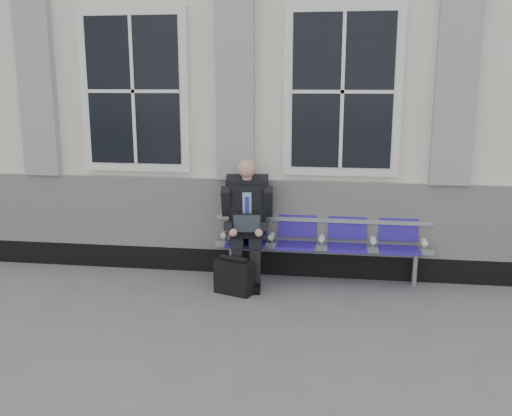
# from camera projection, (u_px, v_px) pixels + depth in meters

# --- Properties ---
(ground) EXTENTS (70.00, 70.00, 0.00)m
(ground) POSITION_uv_depth(u_px,v_px,m) (300.00, 324.00, 5.69)
(ground) COLOR slate
(ground) RESTS_ON ground
(station_building) EXTENTS (14.40, 4.40, 4.49)m
(station_building) POSITION_uv_depth(u_px,v_px,m) (318.00, 91.00, 8.56)
(station_building) COLOR white
(station_building) RESTS_ON ground
(bench) EXTENTS (2.60, 0.47, 0.91)m
(bench) POSITION_uv_depth(u_px,v_px,m) (322.00, 236.00, 6.82)
(bench) COLOR #9EA0A3
(bench) RESTS_ON ground
(businessman) EXTENTS (0.64, 0.86, 1.49)m
(businessman) POSITION_uv_depth(u_px,v_px,m) (247.00, 217.00, 6.76)
(businessman) COLOR black
(businessman) RESTS_ON ground
(briefcase) EXTENTS (0.47, 0.32, 0.44)m
(briefcase) POSITION_uv_depth(u_px,v_px,m) (234.00, 276.00, 6.46)
(briefcase) COLOR black
(briefcase) RESTS_ON ground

